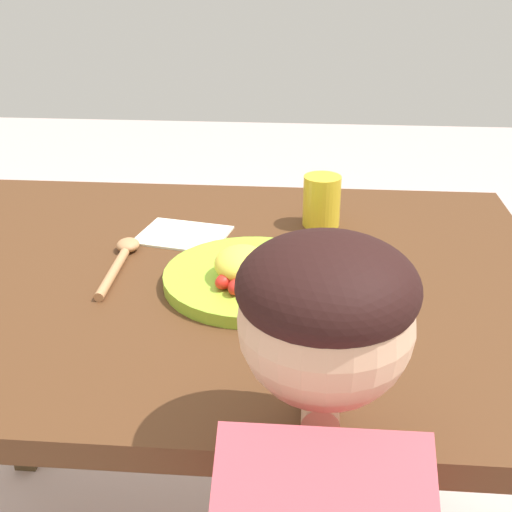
{
  "coord_description": "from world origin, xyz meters",
  "views": [
    {
      "loc": [
        0.19,
        -0.96,
        1.24
      ],
      "look_at": [
        0.11,
        0.02,
        0.77
      ],
      "focal_mm": 47.0,
      "sensor_mm": 36.0,
      "label": 1
    }
  ],
  "objects_px": {
    "plate": "(251,275)",
    "drinking_cup": "(322,201)",
    "fork": "(386,288)",
    "spoon": "(121,258)"
  },
  "relations": [
    {
      "from": "plate",
      "to": "fork",
      "type": "relative_size",
      "value": 1.49
    },
    {
      "from": "plate",
      "to": "spoon",
      "type": "bearing_deg",
      "value": 165.16
    },
    {
      "from": "spoon",
      "to": "plate",
      "type": "bearing_deg",
      "value": -105.66
    },
    {
      "from": "plate",
      "to": "drinking_cup",
      "type": "distance_m",
      "value": 0.28
    },
    {
      "from": "plate",
      "to": "fork",
      "type": "distance_m",
      "value": 0.21
    },
    {
      "from": "fork",
      "to": "spoon",
      "type": "height_order",
      "value": "spoon"
    },
    {
      "from": "plate",
      "to": "drinking_cup",
      "type": "height_order",
      "value": "drinking_cup"
    },
    {
      "from": "spoon",
      "to": "drinking_cup",
      "type": "distance_m",
      "value": 0.39
    },
    {
      "from": "fork",
      "to": "spoon",
      "type": "xyz_separation_m",
      "value": [
        -0.43,
        0.06,
        0.01
      ]
    },
    {
      "from": "drinking_cup",
      "to": "spoon",
      "type": "bearing_deg",
      "value": -149.58
    }
  ]
}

